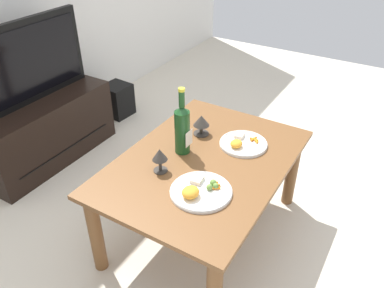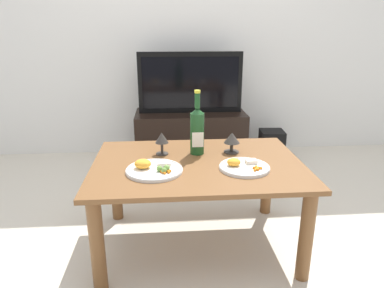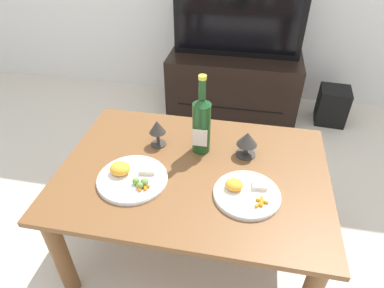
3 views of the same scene
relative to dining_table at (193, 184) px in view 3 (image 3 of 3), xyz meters
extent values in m
plane|color=beige|center=(0.00, 0.00, -0.43)|extent=(6.40, 6.40, 0.00)
cube|color=brown|center=(0.00, 0.00, 0.08)|extent=(1.14, 0.80, 0.02)
cylinder|color=brown|center=(-0.50, -0.34, -0.18)|extent=(0.07, 0.07, 0.49)
cylinder|color=brown|center=(-0.50, 0.34, -0.18)|extent=(0.07, 0.07, 0.49)
cylinder|color=brown|center=(0.50, 0.34, -0.18)|extent=(0.07, 0.07, 0.49)
cube|color=black|center=(0.06, 1.39, -0.19)|extent=(1.01, 0.47, 0.47)
cube|color=black|center=(0.06, 1.16, -0.29)|extent=(0.81, 0.01, 0.01)
cube|color=black|center=(0.06, 1.39, 0.31)|extent=(0.94, 0.04, 0.55)
cube|color=black|center=(0.06, 1.37, 0.31)|extent=(0.86, 0.01, 0.46)
cube|color=black|center=(0.84, 1.35, -0.29)|extent=(0.24, 0.24, 0.28)
cylinder|color=#19471E|center=(0.01, 0.14, 0.21)|extent=(0.08, 0.08, 0.24)
cone|color=#19471E|center=(0.01, 0.14, 0.34)|extent=(0.08, 0.08, 0.04)
cylinder|color=#19471E|center=(0.01, 0.14, 0.40)|extent=(0.03, 0.03, 0.09)
cylinder|color=yellow|center=(0.01, 0.14, 0.45)|extent=(0.03, 0.03, 0.02)
cube|color=silver|center=(0.01, 0.10, 0.18)|extent=(0.06, 0.00, 0.09)
cylinder|color=#38332D|center=(-0.19, 0.14, 0.09)|extent=(0.07, 0.07, 0.01)
cylinder|color=#38332D|center=(-0.19, 0.14, 0.13)|extent=(0.02, 0.02, 0.06)
cone|color=#38332D|center=(-0.19, 0.14, 0.19)|extent=(0.08, 0.08, 0.06)
cylinder|color=#38332D|center=(0.21, 0.14, 0.09)|extent=(0.09, 0.09, 0.01)
cylinder|color=#38332D|center=(0.21, 0.14, 0.12)|extent=(0.02, 0.02, 0.05)
cone|color=#38332D|center=(0.21, 0.14, 0.18)|extent=(0.09, 0.09, 0.06)
cylinder|color=white|center=(-0.23, -0.11, 0.09)|extent=(0.29, 0.29, 0.01)
torus|color=white|center=(-0.23, -0.11, 0.10)|extent=(0.29, 0.29, 0.01)
ellipsoid|color=orange|center=(-0.29, -0.09, 0.12)|extent=(0.09, 0.08, 0.05)
cube|color=beige|center=(-0.18, -0.06, 0.11)|extent=(0.07, 0.06, 0.02)
cylinder|color=orange|center=(-0.19, -0.17, 0.11)|extent=(0.03, 0.04, 0.01)
cylinder|color=orange|center=(-0.16, -0.16, 0.11)|extent=(0.03, 0.04, 0.01)
cylinder|color=orange|center=(-0.16, -0.15, 0.11)|extent=(0.04, 0.01, 0.01)
sphere|color=olive|center=(-0.21, -0.14, 0.12)|extent=(0.03, 0.03, 0.03)
sphere|color=olive|center=(-0.18, -0.16, 0.11)|extent=(0.03, 0.03, 0.03)
sphere|color=olive|center=(-0.17, -0.14, 0.12)|extent=(0.03, 0.03, 0.03)
cylinder|color=white|center=(0.23, -0.11, 0.09)|extent=(0.26, 0.26, 0.01)
torus|color=white|center=(0.23, -0.11, 0.10)|extent=(0.26, 0.26, 0.01)
ellipsoid|color=orange|center=(0.18, -0.09, 0.12)|extent=(0.07, 0.06, 0.04)
cube|color=beige|center=(0.28, -0.07, 0.11)|extent=(0.06, 0.05, 0.02)
cylinder|color=orange|center=(0.28, -0.16, 0.11)|extent=(0.04, 0.05, 0.01)
cylinder|color=orange|center=(0.29, -0.15, 0.11)|extent=(0.01, 0.05, 0.01)
cylinder|color=orange|center=(0.29, -0.15, 0.11)|extent=(0.05, 0.02, 0.01)
camera|label=1|loc=(-1.42, -0.78, 1.26)|focal=36.00mm
camera|label=2|loc=(-0.17, -1.76, 0.78)|focal=32.63mm
camera|label=3|loc=(0.19, -1.04, 1.03)|focal=31.04mm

